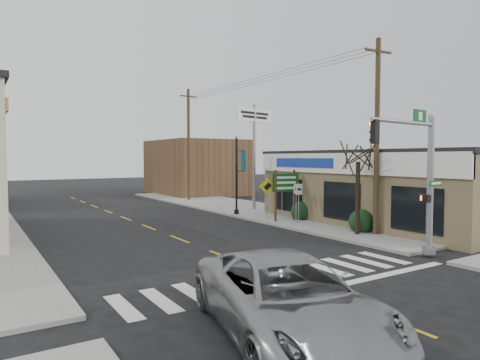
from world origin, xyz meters
TOP-DOWN VIEW (x-y plane):
  - ground at (0.00, 0.00)m, footprint 140.00×140.00m
  - sidewalk_right at (9.00, 13.00)m, footprint 6.00×38.00m
  - center_line at (0.00, 8.00)m, footprint 0.12×56.00m
  - crosswalk at (0.00, 0.40)m, footprint 11.00×2.20m
  - thrift_store at (14.50, 6.00)m, footprint 12.00×14.00m
  - bldg_distant_right at (12.00, 30.00)m, footprint 8.00×10.00m
  - suv at (-2.66, -3.30)m, footprint 4.26×6.65m
  - traffic_signal_pole at (5.88, -0.46)m, footprint 4.27×0.36m
  - guide_sign at (7.36, 9.35)m, footprint 1.69×0.14m
  - fire_hydrant at (8.50, 4.16)m, footprint 0.21×0.21m
  - ped_crossing_sign at (6.43, 9.87)m, footprint 0.97×0.07m
  - lamp_post at (6.50, 13.26)m, footprint 0.67×0.53m
  - dance_center_sign at (9.00, 14.97)m, footprint 3.52×0.22m
  - bare_tree at (7.50, 3.99)m, footprint 2.61×2.61m
  - shrub_front at (8.26, 4.41)m, footprint 1.25×1.25m
  - shrub_back at (8.48, 9.25)m, footprint 1.22×1.22m
  - utility_pole_near at (8.23, 3.51)m, footprint 1.62×0.24m
  - utility_pole_far at (7.99, 23.60)m, footprint 1.67×0.25m

SIDE VIEW (x-z plane):
  - ground at x=0.00m, z-range 0.00..0.00m
  - center_line at x=0.00m, z-range 0.00..0.01m
  - crosswalk at x=0.00m, z-range 0.00..0.01m
  - sidewalk_right at x=9.00m, z-range 0.00..0.13m
  - fire_hydrant at x=8.50m, z-range 0.16..0.83m
  - shrub_back at x=8.48m, z-range 0.13..1.05m
  - shrub_front at x=8.26m, z-range 0.13..1.07m
  - suv at x=-2.66m, z-range 0.00..1.71m
  - ped_crossing_sign at x=6.43m, z-range 0.61..3.09m
  - thrift_store at x=14.50m, z-range 0.00..4.00m
  - guide_sign at x=7.36m, z-range 0.56..3.52m
  - bldg_distant_right at x=12.00m, z-range 0.00..5.60m
  - lamp_post at x=6.50m, z-range 0.55..5.72m
  - traffic_signal_pole at x=5.88m, z-range 0.66..6.07m
  - bare_tree at x=7.50m, z-range 1.62..6.84m
  - utility_pole_near at x=8.23m, z-range 0.25..9.55m
  - utility_pole_far at x=7.99m, z-range 0.25..9.85m
  - dance_center_sign at x=9.00m, z-range 1.96..9.44m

